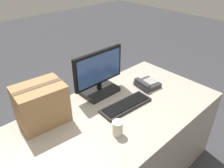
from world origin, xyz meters
The scene contains 6 objects.
office_desk centered at (0.00, 0.00, 0.36)m, with size 1.80×0.90×0.71m.
monitor centered at (0.11, 0.31, 0.87)m, with size 0.49×0.22×0.39m.
keyboard centered at (0.13, 0.01, 0.73)m, with size 0.45×0.18×0.03m.
desk_phone centered at (0.50, 0.09, 0.74)m, with size 0.21×0.21×0.07m.
paper_cup_right centered at (-0.13, -0.17, 0.77)m, with size 0.08×0.08×0.11m.
cardboard_box centered at (-0.43, 0.30, 0.86)m, with size 0.36×0.28×0.30m.
Camera 1 is at (-0.91, -0.95, 1.79)m, focal length 35.00 mm.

